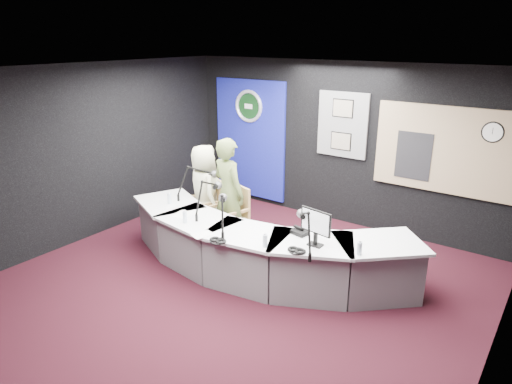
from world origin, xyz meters
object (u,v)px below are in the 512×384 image
Objects in this scene: person_man at (204,191)px; armchair_right at (229,214)px; broadcast_desk at (254,248)px; armchair_left at (205,209)px; person_woman at (229,194)px.

armchair_right is at bearing -158.00° from person_man.
broadcast_desk is 1.52m from armchair_left.
person_woman is (0.00, 0.00, 0.34)m from armchair_right.
armchair_left is 0.86× the size of armchair_right.
broadcast_desk is 4.21× the size of armchair_right.
person_woman is (0.58, -0.09, 0.42)m from armchair_left.
person_woman reaches higher than armchair_right.
armchair_left is at bearing 158.27° from broadcast_desk.
person_woman is at bearing -158.00° from person_man.
armchair_left is 0.72m from person_woman.
armchair_right is 0.34m from person_woman.
person_woman is at bearing 16.63° from armchair_left.
person_man is at bearing 158.27° from broadcast_desk.
armchair_right is 0.61× the size of person_woman.
person_man is (-0.58, 0.09, 0.24)m from armchair_right.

